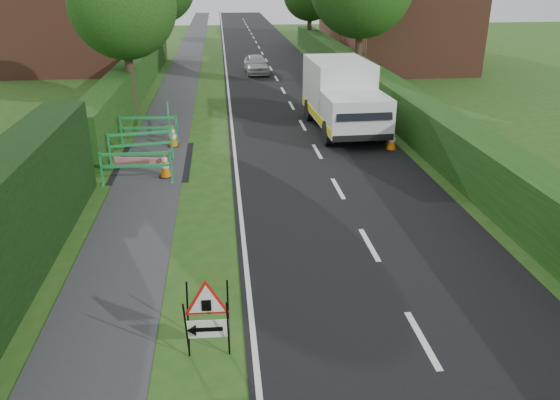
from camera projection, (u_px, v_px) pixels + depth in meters
ground at (283, 394)px, 8.09m from camera, size 120.00×120.00×0.00m
road_surface at (263, 55)px, 40.41m from camera, size 6.00×90.00×0.02m
footpath at (188, 56)px, 39.86m from camera, size 2.00×90.00×0.02m
hedge_west_far at (137, 94)px, 27.76m from camera, size 1.00×24.00×1.80m
hedge_east at (391, 117)px, 23.40m from camera, size 1.20×50.00×1.50m
house_west at (66, 22)px, 33.47m from camera, size 7.50×7.40×7.88m
house_east_a at (409, 21)px, 33.71m from camera, size 7.50×7.40×7.88m
house_east_b at (367, 7)px, 46.64m from camera, size 7.50×7.40×7.88m
tree_nw at (123, 5)px, 22.39m from camera, size 4.40×4.40×6.70m
triangle_sign at (204, 313)px, 8.55m from camera, size 0.85×0.85×1.20m
works_van at (343, 95)px, 21.05m from camera, size 2.41×5.75×2.59m
traffic_cone_0 at (392, 139)px, 18.94m from camera, size 0.38×0.38×0.79m
traffic_cone_1 at (373, 119)px, 21.47m from camera, size 0.38×0.38×0.79m
traffic_cone_2 at (359, 110)px, 22.89m from camera, size 0.38×0.38×0.79m
traffic_cone_3 at (165, 165)px, 16.43m from camera, size 0.38×0.38×0.79m
traffic_cone_4 at (173, 136)px, 19.32m from camera, size 0.38×0.38×0.79m
ped_barrier_0 at (136, 163)px, 15.83m from camera, size 2.06×0.38×1.00m
ped_barrier_1 at (141, 142)px, 17.81m from camera, size 2.09×0.65×1.00m
ped_barrier_2 at (149, 126)px, 19.68m from camera, size 2.08×0.51×1.00m
ped_barrier_3 at (169, 117)px, 20.89m from camera, size 0.54×2.08×1.00m
redwhite_plank at (140, 175)px, 16.74m from camera, size 1.48×0.31×0.25m
hatchback_car at (256, 64)px, 33.06m from camera, size 1.50×3.37×1.13m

